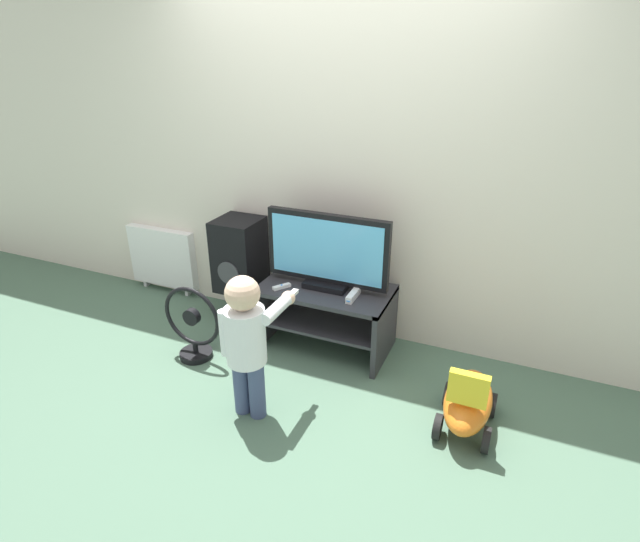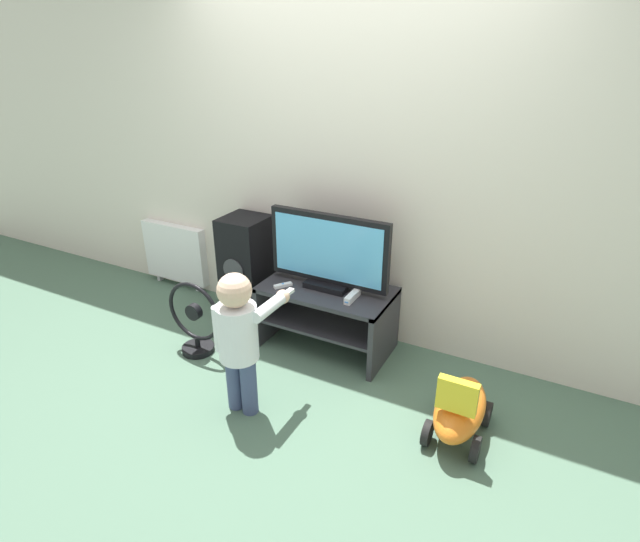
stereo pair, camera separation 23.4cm
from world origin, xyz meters
name	(u,v)px [view 2 (the right image)]	position (x,y,z in m)	size (l,w,h in m)	color
ground_plane	(310,363)	(0.00, 0.00, 0.00)	(16.00, 16.00, 0.00)	#4C6B56
wall_back	(350,158)	(0.00, 0.58, 1.30)	(10.00, 0.06, 2.60)	silver
tv_stand	(327,309)	(0.00, 0.25, 0.30)	(0.91, 0.50, 0.47)	#2D2D33
television	(329,252)	(0.00, 0.27, 0.72)	(0.86, 0.20, 0.52)	black
game_console	(353,296)	(0.23, 0.18, 0.49)	(0.04, 0.19, 0.05)	white
remote_primary	(283,285)	(-0.28, 0.13, 0.48)	(0.10, 0.13, 0.03)	white
child	(239,333)	(-0.12, -0.58, 0.53)	(0.34, 0.50, 0.89)	#3F4C72
speaker_tower	(246,255)	(-0.76, 0.37, 0.53)	(0.32, 0.34, 0.82)	black
floor_fan	(195,322)	(-0.78, -0.24, 0.24)	(0.44, 0.23, 0.54)	black
ride_on_toy	(460,409)	(1.06, -0.21, 0.18)	(0.30, 0.56, 0.46)	orange
radiator	(175,253)	(-1.64, 0.51, 0.32)	(0.65, 0.08, 0.58)	white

